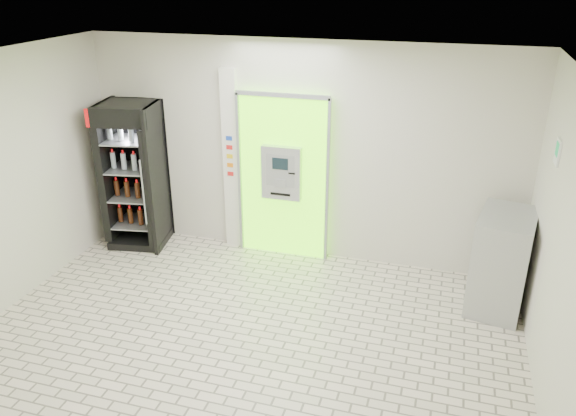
% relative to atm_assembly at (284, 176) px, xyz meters
% --- Properties ---
extents(ground, '(6.00, 6.00, 0.00)m').
position_rel_atm_assembly_xyz_m(ground, '(0.20, -2.41, -1.17)').
color(ground, '#C0B49F').
rests_on(ground, ground).
extents(room_shell, '(6.00, 6.00, 6.00)m').
position_rel_atm_assembly_xyz_m(room_shell, '(0.20, -2.41, 0.67)').
color(room_shell, beige).
rests_on(room_shell, ground).
extents(atm_assembly, '(1.30, 0.24, 2.33)m').
position_rel_atm_assembly_xyz_m(atm_assembly, '(0.00, 0.00, 0.00)').
color(atm_assembly, '#6AF90E').
rests_on(atm_assembly, ground).
extents(pillar, '(0.22, 0.11, 2.60)m').
position_rel_atm_assembly_xyz_m(pillar, '(-0.78, 0.04, 0.13)').
color(pillar, silver).
rests_on(pillar, ground).
extents(beverage_cooler, '(0.90, 0.85, 2.11)m').
position_rel_atm_assembly_xyz_m(beverage_cooler, '(-2.16, -0.27, -0.16)').
color(beverage_cooler, black).
rests_on(beverage_cooler, ground).
extents(steel_cabinet, '(0.77, 1.00, 1.21)m').
position_rel_atm_assembly_xyz_m(steel_cabinet, '(2.89, -0.62, -0.57)').
color(steel_cabinet, '#A5A8AC').
rests_on(steel_cabinet, ground).
extents(exit_sign, '(0.02, 0.22, 0.26)m').
position_rel_atm_assembly_xyz_m(exit_sign, '(3.19, -1.01, 0.95)').
color(exit_sign, white).
rests_on(exit_sign, room_shell).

